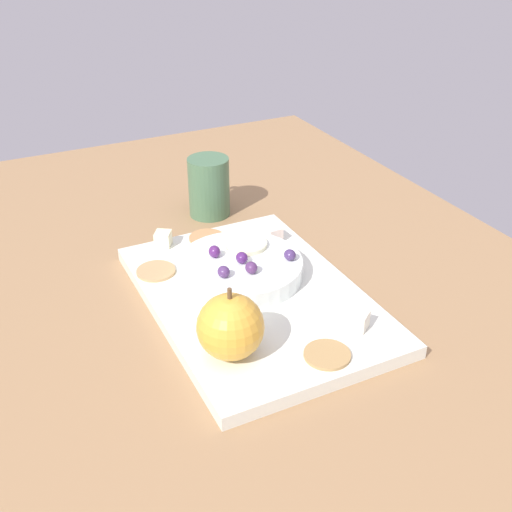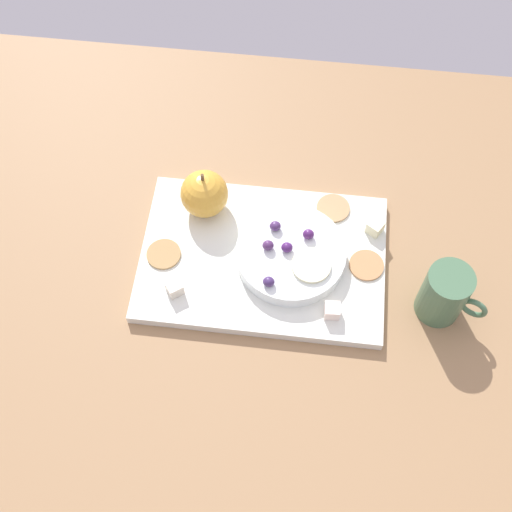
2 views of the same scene
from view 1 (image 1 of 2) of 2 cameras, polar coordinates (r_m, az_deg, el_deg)
The scene contains 18 objects.
table at distance 82.04cm, azimuth 0.05°, elevation -5.48°, with size 135.05×87.14×3.09cm, color #97714B.
platter at distance 81.15cm, azimuth -0.27°, elevation -3.84°, with size 37.46×25.46×1.77cm, color silver.
serving_dish at distance 83.39cm, azimuth -1.31°, elevation -1.10°, with size 16.70×16.70×2.46cm, color white.
apple_whole at distance 68.43cm, azimuth -2.34°, elevation -6.45°, with size 7.50×7.50×7.50cm, color gold.
apple_stem at distance 65.92cm, azimuth -2.42°, elevation -3.42°, with size 0.50×0.50×1.20cm, color brown.
cheese_cube_0 at distance 91.65cm, azimuth -8.45°, elevation 1.56°, with size 2.20×2.20×2.20cm, color #F2EEBD.
cheese_cube_1 at distance 91.95cm, azimuth 1.57°, elevation 2.01°, with size 2.20×2.20×2.20cm, color #F9E2D0.
cheese_cube_2 at distance 74.75cm, azimuth 9.28°, elevation -5.81°, with size 2.20×2.20×2.20cm, color #ECE0C6.
cracker_0 at distance 70.69cm, azimuth 6.50°, elevation -8.91°, with size 5.28×5.28×0.40cm, color #AA8450.
cracker_1 at distance 85.75cm, azimuth -9.09°, elevation -1.36°, with size 5.28×5.28×0.40cm, color tan.
cracker_2 at distance 93.17cm, azimuth -4.32°, elevation 1.70°, with size 5.28×5.28×0.40cm, color tan.
grape_0 at distance 78.89cm, azimuth -2.96°, elevation -1.44°, with size 1.73×1.56×1.50cm, color #4B2D60.
grape_1 at distance 82.54cm, azimuth 3.10°, elevation 0.10°, with size 1.73×1.56×1.48cm, color #432C60.
grape_2 at distance 79.54cm, azimuth -0.44°, elevation -1.07°, with size 1.73×1.56×1.59cm, color #4E2B5B.
grape_3 at distance 81.84cm, azimuth -1.16°, elevation -0.13°, with size 1.73×1.56×1.53cm, color #4A2062.
grape_4 at distance 83.22cm, azimuth -3.80°, elevation 0.41°, with size 1.73×1.56×1.64cm, color #4D205F.
apple_slice_0 at distance 85.88cm, azimuth -0.94°, elevation 1.09°, with size 5.88×5.88×0.60cm, color beige.
cup at distance 102.64cm, azimuth -4.30°, elevation 6.33°, with size 9.50×6.69×9.75cm.
Camera 1 is at (59.64, -29.57, 49.51)cm, focal length 43.94 mm.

